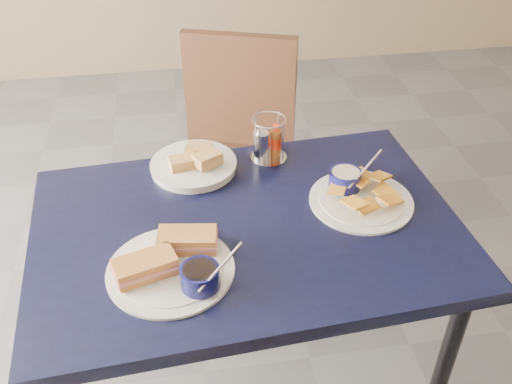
{
  "coord_description": "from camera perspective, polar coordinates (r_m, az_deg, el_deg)",
  "views": [
    {
      "loc": [
        -0.39,
        -1.22,
        1.7
      ],
      "look_at": [
        -0.2,
        -0.07,
        0.82
      ],
      "focal_mm": 40.0,
      "sensor_mm": 36.0,
      "label": 1
    }
  ],
  "objects": [
    {
      "name": "dining_table",
      "position": [
        1.52,
        -0.88,
        -5.4
      ],
      "size": [
        1.13,
        0.79,
        0.75
      ],
      "color": "black",
      "rests_on": "ground"
    },
    {
      "name": "bread_basket",
      "position": [
        1.66,
        -6.19,
        2.79
      ],
      "size": [
        0.25,
        0.25,
        0.07
      ],
      "color": "white",
      "rests_on": "dining_table"
    },
    {
      "name": "chair_far",
      "position": [
        2.23,
        -2.75,
        5.13
      ],
      "size": [
        0.54,
        0.54,
        0.92
      ],
      "color": "black",
      "rests_on": "ground"
    },
    {
      "name": "condiment_caddy",
      "position": [
        1.69,
        1.12,
        5.02
      ],
      "size": [
        0.11,
        0.11,
        0.14
      ],
      "color": "silver",
      "rests_on": "dining_table"
    },
    {
      "name": "plantain_plate",
      "position": [
        1.57,
        9.99,
        -0.03
      ],
      "size": [
        0.28,
        0.28,
        0.12
      ],
      "color": "white",
      "rests_on": "dining_table"
    },
    {
      "name": "sandwich_plate",
      "position": [
        1.34,
        -8.18,
        -7.08
      ],
      "size": [
        0.31,
        0.3,
        0.12
      ],
      "color": "white",
      "rests_on": "dining_table"
    },
    {
      "name": "ground",
      "position": [
        2.13,
        5.35,
        -16.17
      ],
      "size": [
        6.0,
        6.0,
        0.0
      ],
      "primitive_type": "plane",
      "color": "#535458",
      "rests_on": "ground"
    }
  ]
}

